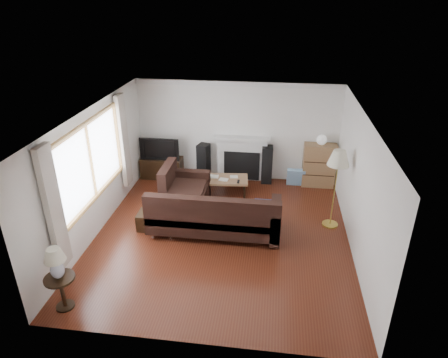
# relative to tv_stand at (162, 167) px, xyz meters

# --- Properties ---
(room) EXTENTS (5.10, 5.60, 2.54)m
(room) POSITION_rel_tv_stand_xyz_m (1.92, -2.48, 0.99)
(room) COLOR #522012
(room) RESTS_ON ground
(window) EXTENTS (0.12, 2.74, 1.54)m
(window) POSITION_rel_tv_stand_xyz_m (-0.53, -2.68, 1.29)
(window) COLOR brown
(window) RESTS_ON room
(curtain_near) EXTENTS (0.10, 0.35, 2.10)m
(curtain_near) POSITION_rel_tv_stand_xyz_m (-0.48, -4.20, 1.14)
(curtain_near) COLOR beige
(curtain_near) RESTS_ON room
(curtain_far) EXTENTS (0.10, 0.35, 2.10)m
(curtain_far) POSITION_rel_tv_stand_xyz_m (-0.48, -1.16, 1.14)
(curtain_far) COLOR beige
(curtain_far) RESTS_ON room
(fireplace) EXTENTS (1.40, 0.26, 1.15)m
(fireplace) POSITION_rel_tv_stand_xyz_m (2.07, 0.16, 0.31)
(fireplace) COLOR white
(fireplace) RESTS_ON room
(tv_stand) EXTENTS (1.05, 0.47, 0.53)m
(tv_stand) POSITION_rel_tv_stand_xyz_m (0.00, 0.00, 0.00)
(tv_stand) COLOR black
(tv_stand) RESTS_ON ground
(television) EXTENTS (1.00, 0.13, 0.58)m
(television) POSITION_rel_tv_stand_xyz_m (0.00, 0.00, 0.55)
(television) COLOR black
(television) RESTS_ON tv_stand
(speaker_left) EXTENTS (0.33, 0.37, 0.94)m
(speaker_left) POSITION_rel_tv_stand_xyz_m (1.10, 0.05, 0.21)
(speaker_left) COLOR black
(speaker_left) RESTS_ON ground
(speaker_right) EXTENTS (0.28, 0.33, 0.96)m
(speaker_right) POSITION_rel_tv_stand_xyz_m (2.71, 0.07, 0.21)
(speaker_right) COLOR black
(speaker_right) RESTS_ON ground
(bookshelf) EXTENTS (0.79, 0.37, 1.08)m
(bookshelf) POSITION_rel_tv_stand_xyz_m (3.98, 0.05, 0.28)
(bookshelf) COLOR olive
(bookshelf) RESTS_ON ground
(globe_lamp) EXTENTS (0.24, 0.24, 0.24)m
(globe_lamp) POSITION_rel_tv_stand_xyz_m (3.98, 0.05, 0.94)
(globe_lamp) COLOR white
(globe_lamp) RESTS_ON bookshelf
(sectional_sofa) EXTENTS (2.83, 2.07, 0.91)m
(sectional_sofa) POSITION_rel_tv_stand_xyz_m (1.76, -2.40, 0.19)
(sectional_sofa) COLOR black
(sectional_sofa) RESTS_ON ground
(coffee_table) EXTENTS (1.17, 0.71, 0.44)m
(coffee_table) POSITION_rel_tv_stand_xyz_m (1.73, -0.78, -0.05)
(coffee_table) COLOR #8C6443
(coffee_table) RESTS_ON ground
(footstool) EXTENTS (0.42, 0.42, 0.35)m
(footstool) POSITION_rel_tv_stand_xyz_m (0.39, -2.43, -0.09)
(footstool) COLOR black
(footstool) RESTS_ON ground
(floor_lamp) EXTENTS (0.55, 0.55, 1.68)m
(floor_lamp) POSITION_rel_tv_stand_xyz_m (4.12, -1.82, 0.58)
(floor_lamp) COLOR gold
(floor_lamp) RESTS_ON ground
(side_table) EXTENTS (0.46, 0.46, 0.57)m
(side_table) POSITION_rel_tv_stand_xyz_m (-0.23, -4.80, 0.02)
(side_table) COLOR black
(side_table) RESTS_ON ground
(table_lamp) EXTENTS (0.32, 0.32, 0.52)m
(table_lamp) POSITION_rel_tv_stand_xyz_m (-0.23, -4.80, 0.57)
(table_lamp) COLOR silver
(table_lamp) RESTS_ON side_table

